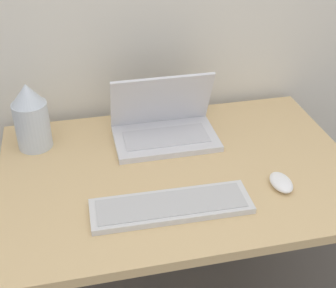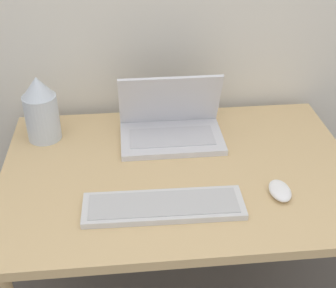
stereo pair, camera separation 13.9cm
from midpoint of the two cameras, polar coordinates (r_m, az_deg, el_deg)
name	(u,v)px [view 1 (the left image)]	position (r m, az deg, el deg)	size (l,w,h in m)	color
desk	(179,193)	(1.52, -1.32, -6.06)	(1.11, 0.76, 0.76)	tan
laptop	(164,125)	(1.59, -3.01, 2.29)	(0.34, 0.22, 0.23)	silver
keyboard	(171,206)	(1.30, -2.69, -7.68)	(0.45, 0.14, 0.02)	silver
mouse	(281,182)	(1.40, 10.89, -4.72)	(0.06, 0.10, 0.03)	white
vase	(31,117)	(1.59, -18.80, 3.08)	(0.11, 0.11, 0.23)	silver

